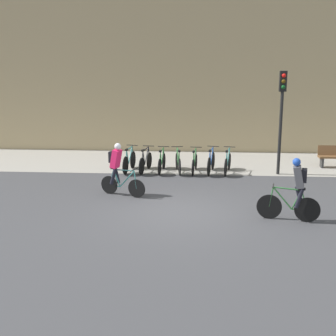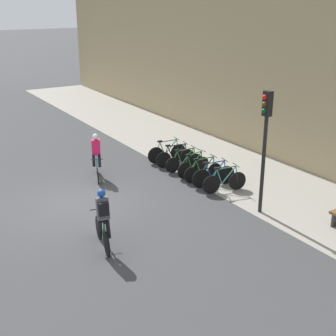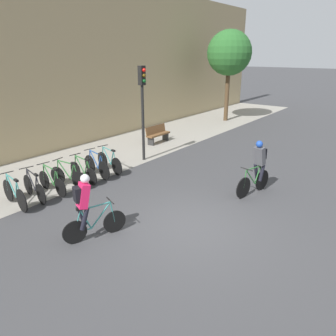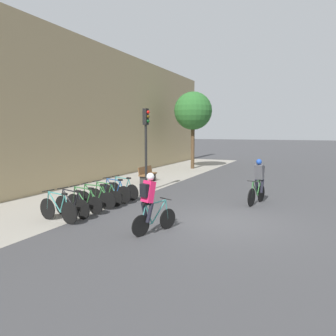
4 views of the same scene
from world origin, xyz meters
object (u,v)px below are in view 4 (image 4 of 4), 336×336
parked_bike_4 (105,196)px  bench (147,174)px  cyclist_pink (150,201)px  parked_bike_0 (58,209)px  parked_bike_6 (123,190)px  parked_bike_2 (84,202)px  parked_bike_3 (95,198)px  parked_bike_1 (72,205)px  parked_bike_5 (115,192)px  traffic_light_pole (146,135)px  cyclist_grey (258,180)px

parked_bike_4 → bench: bearing=12.1°
cyclist_pink → parked_bike_0: size_ratio=1.00×
parked_bike_6 → bench: (4.54, 1.25, 0.06)m
cyclist_pink → parked_bike_0: cyclist_pink is taller
parked_bike_2 → cyclist_pink: bearing=-110.1°
parked_bike_2 → parked_bike_4: parked_bike_2 is taller
parked_bike_3 → cyclist_pink: bearing=-119.4°
parked_bike_0 → parked_bike_1: size_ratio=1.03×
parked_bike_4 → parked_bike_2: bearing=-180.0°
parked_bike_1 → parked_bike_5: bearing=0.0°
cyclist_pink → parked_bike_3: 3.77m
parked_bike_2 → bench: bearing=9.9°
parked_bike_1 → parked_bike_2: bearing=-0.1°
parked_bike_1 → parked_bike_5: (2.59, 0.00, 0.01)m
bench → parked_bike_5: bearing=-166.5°
parked_bike_5 → bench: bearing=13.5°
parked_bike_0 → cyclist_pink: bearing=-88.1°
traffic_light_pole → parked_bike_1: bearing=179.1°
bench → traffic_light_pole: bearing=-152.8°
parked_bike_5 → bench: parked_bike_5 is taller
parked_bike_1 → parked_bike_5: 2.59m
parked_bike_1 → bench: parked_bike_1 is taller
parked_bike_3 → parked_bike_5: parked_bike_5 is taller
parked_bike_4 → parked_bike_5: (0.65, 0.00, 0.03)m
parked_bike_0 → parked_bike_2: bearing=-0.1°
cyclist_grey → parked_bike_3: cyclist_grey is taller
parked_bike_1 → parked_bike_3: (1.30, 0.00, -0.01)m
parked_bike_4 → cyclist_pink: bearing=-127.3°
cyclist_pink → parked_bike_1: cyclist_pink is taller
parked_bike_5 → bench: (5.18, 1.25, 0.05)m
parked_bike_4 → parked_bike_6: parked_bike_6 is taller
parked_bike_0 → parked_bike_3: size_ratio=1.07×
parked_bike_1 → cyclist_pink: bearing=-99.4°
parked_bike_1 → parked_bike_4: parked_bike_1 is taller
parked_bike_2 → traffic_light_pole: size_ratio=0.43×
parked_bike_3 → parked_bike_4: (0.65, -0.00, -0.01)m
parked_bike_3 → parked_bike_4: parked_bike_3 is taller
cyclist_grey → parked_bike_0: size_ratio=1.03×
parked_bike_0 → parked_bike_5: bearing=0.0°
cyclist_grey → parked_bike_4: cyclist_grey is taller
parked_bike_0 → parked_bike_2: (1.29, -0.00, -0.03)m
parked_bike_6 → parked_bike_3: bearing=-180.0°
parked_bike_3 → cyclist_grey: bearing=-57.3°
parked_bike_3 → parked_bike_4: bearing=-0.1°
cyclist_pink → parked_bike_6: (3.77, 3.25, -0.54)m
parked_bike_1 → bench: 7.87m
cyclist_pink → cyclist_grey: (5.30, -2.14, -0.00)m
parked_bike_3 → parked_bike_1: bearing=-180.0°
cyclist_grey → bench: (3.01, 6.64, -0.48)m
parked_bike_2 → parked_bike_3: parked_bike_3 is taller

